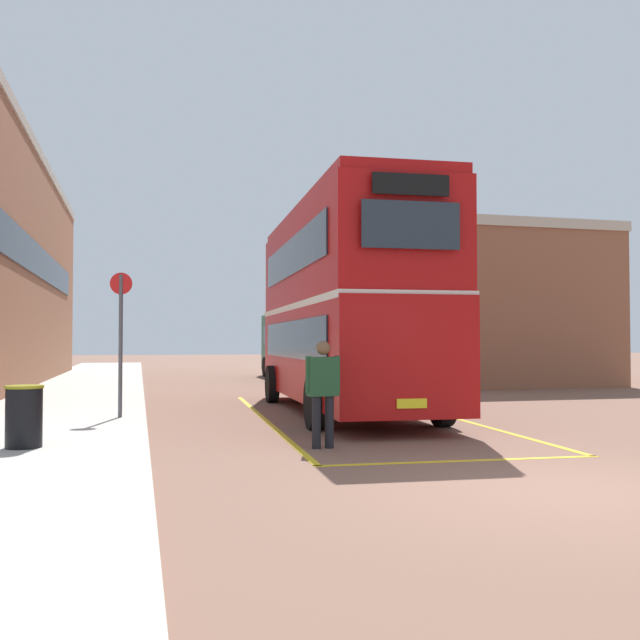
# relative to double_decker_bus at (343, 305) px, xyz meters

# --- Properties ---
(ground_plane) EXTENTS (135.60, 135.60, 0.00)m
(ground_plane) POSITION_rel_double_decker_bus_xyz_m (0.03, 5.44, -2.51)
(ground_plane) COLOR brown
(sidewalk_left) EXTENTS (4.00, 57.60, 0.14)m
(sidewalk_left) POSITION_rel_double_decker_bus_xyz_m (-6.47, 7.84, -2.44)
(sidewalk_left) COLOR #B2ADA3
(sidewalk_left) RESTS_ON ground
(depot_building_right) EXTENTS (7.11, 12.83, 5.99)m
(depot_building_right) POSITION_rel_double_decker_bus_xyz_m (9.02, 12.49, 0.49)
(depot_building_right) COLOR brown
(depot_building_right) RESTS_ON ground
(double_decker_bus) EXTENTS (3.15, 10.00, 4.75)m
(double_decker_bus) POSITION_rel_double_decker_bus_xyz_m (0.00, 0.00, 0.00)
(double_decker_bus) COLOR black
(double_decker_bus) RESTS_ON ground
(single_deck_bus) EXTENTS (2.80, 8.24, 3.02)m
(single_deck_bus) POSITION_rel_double_decker_bus_xyz_m (2.40, 14.56, -0.87)
(single_deck_bus) COLOR black
(single_deck_bus) RESTS_ON ground
(pedestrian_boarding) EXTENTS (0.56, 0.26, 1.67)m
(pedestrian_boarding) POSITION_rel_double_decker_bus_xyz_m (-1.85, -5.29, -1.55)
(pedestrian_boarding) COLOR black
(pedestrian_boarding) RESTS_ON ground
(litter_bin) EXTENTS (0.53, 0.53, 0.89)m
(litter_bin) POSITION_rel_double_decker_bus_xyz_m (-6.21, -5.08, -1.93)
(litter_bin) COLOR black
(litter_bin) RESTS_ON sidewalk_left
(bus_stop_sign) EXTENTS (0.44, 0.09, 2.90)m
(bus_stop_sign) POSITION_rel_double_decker_bus_xyz_m (-4.98, -1.17, -0.64)
(bus_stop_sign) COLOR #4C4C51
(bus_stop_sign) RESTS_ON sidewalk_left
(bay_marking_yellow) EXTENTS (4.74, 12.09, 0.01)m
(bay_marking_yellow) POSITION_rel_double_decker_bus_xyz_m (-0.04, -1.87, -2.51)
(bay_marking_yellow) COLOR gold
(bay_marking_yellow) RESTS_ON ground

